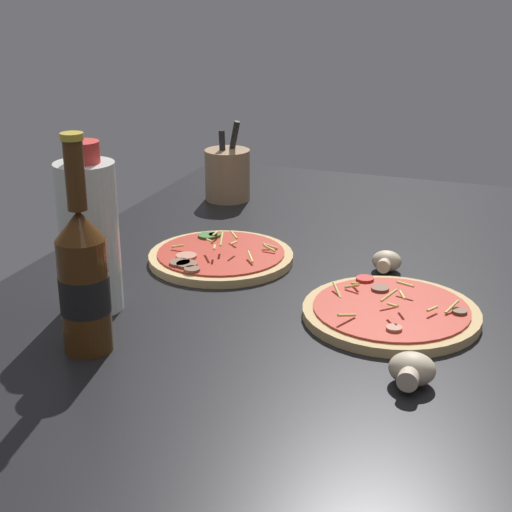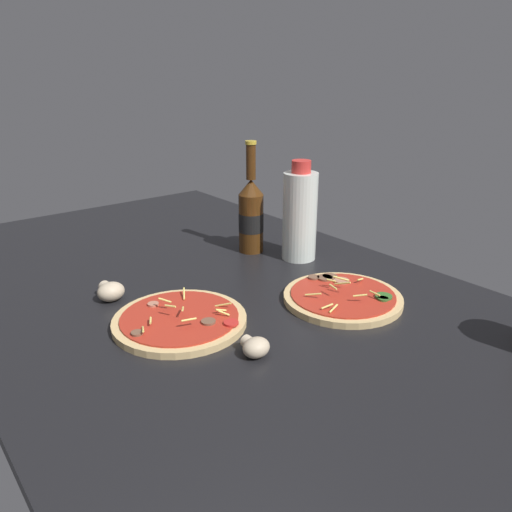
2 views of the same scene
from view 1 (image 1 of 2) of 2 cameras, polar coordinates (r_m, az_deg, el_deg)
The scene contains 8 objects.
counter_slab at distance 105.27cm, azimuth 2.32°, elevation -5.46°, with size 160.00×90.00×2.50cm.
pizza_near at distance 107.26cm, azimuth 9.78°, elevation -4.05°, with size 23.88×23.88×4.00cm.
pizza_far at distance 125.44cm, azimuth -2.61°, elevation -0.04°, with size 23.14×23.14×4.54cm.
beer_bottle at distance 96.09cm, azimuth -12.43°, elevation -1.58°, with size 6.13×6.13×27.06cm.
oil_bottle at distance 107.29cm, azimuth -12.04°, elevation 1.54°, with size 8.03×8.03×23.41cm.
mushroom_left at distance 90.91cm, azimuth 11.26°, elevation -8.13°, with size 5.63×5.37×3.76cm.
mushroom_right at distance 122.69cm, azimuth 9.47°, elevation -0.39°, with size 4.80×4.57×3.20cm.
utensil_crock at distance 157.62cm, azimuth -2.09°, elevation 5.98°, with size 9.01×9.01×15.76cm.
Camera 1 is at (-90.18, -28.54, 47.47)cm, focal length 55.00 mm.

